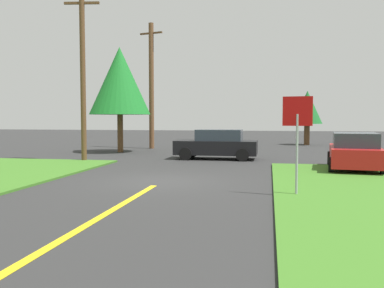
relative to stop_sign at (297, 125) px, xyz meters
The scene contains 9 objects.
ground_plane 5.40m from the stop_sign, 154.96° to the left, with size 120.00×120.00×0.00m, color #2E2E2E.
lane_stripe_center 7.70m from the stop_sign, 127.57° to the right, with size 0.20×14.00×0.01m, color yellow.
stop_sign is the anchor object (origin of this frame).
car_on_crossroad 7.32m from the stop_sign, 66.97° to the left, with size 2.57×4.55×1.62m.
car_approaching_junction 11.14m from the stop_sign, 108.87° to the left, with size 4.45×2.14×1.62m.
utility_pole_mid 13.20m from the stop_sign, 141.81° to the left, with size 1.80×0.37×8.75m.
utility_pole_far 20.07m from the stop_sign, 117.86° to the left, with size 1.78×0.55×9.12m.
oak_tree_left 24.02m from the stop_sign, 84.50° to the left, with size 2.48×2.48×4.50m.
pine_tree_center 17.60m from the stop_sign, 126.67° to the left, with size 3.97×3.97×6.84m.
Camera 1 is at (3.75, -14.36, 2.25)m, focal length 39.32 mm.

